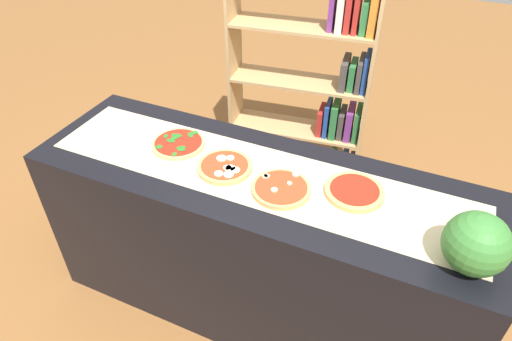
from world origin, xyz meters
The scene contains 9 objects.
ground_plane centered at (0.00, 0.00, 0.00)m, with size 12.00×12.00×0.00m, color brown.
counter centered at (0.00, 0.00, 0.44)m, with size 2.03×0.64×0.89m, color black.
parchment_paper centered at (0.00, 0.00, 0.89)m, with size 1.89×0.40×0.00m, color beige.
pizza_spinach_0 centered at (-0.42, 0.05, 0.90)m, with size 0.25×0.25×0.02m.
pizza_mozzarella_1 centered at (-0.14, -0.02, 0.90)m, with size 0.24×0.24×0.03m.
pizza_mushroom_2 centered at (0.14, -0.06, 0.90)m, with size 0.24×0.24×0.03m.
pizza_plain_3 centered at (0.42, 0.05, 0.90)m, with size 0.24×0.24×0.02m.
watermelon centered at (0.86, -0.16, 1.00)m, with size 0.22×0.22×0.22m, color #387A33.
bookshelf centered at (-0.09, 1.19, 0.73)m, with size 0.94×0.38×1.47m.
Camera 1 is at (0.62, -1.37, 2.09)m, focal length 31.58 mm.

